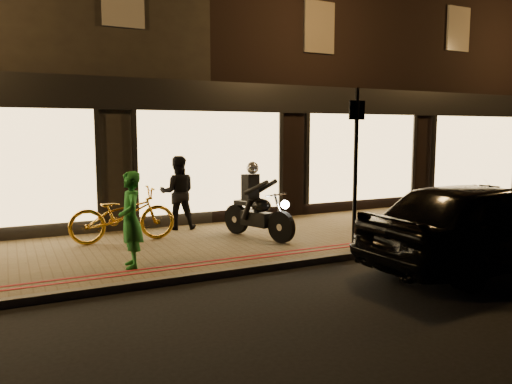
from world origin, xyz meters
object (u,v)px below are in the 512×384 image
person_green (131,220)px  parked_car (480,224)px  sign_post (356,160)px  bicycle_gold (123,215)px  motorcycle (257,209)px

person_green → parked_car: 5.85m
parked_car → sign_post: bearing=34.4°
sign_post → person_green: (-4.06, 0.59, -0.89)m
bicycle_gold → person_green: person_green is taller
bicycle_gold → sign_post: bearing=-121.9°
sign_post → bicycle_gold: (-3.79, 2.56, -1.13)m
parked_car → bicycle_gold: bearing=47.0°
sign_post → parked_car: sign_post is taller
sign_post → parked_car: (1.32, -1.72, -1.03)m
parked_car → motorcycle: bearing=33.4°
sign_post → bicycle_gold: 4.71m
motorcycle → parked_car: size_ratio=0.41×
motorcycle → bicycle_gold: motorcycle is taller
sign_post → person_green: bearing=171.8°
motorcycle → person_green: bearing=-177.8°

